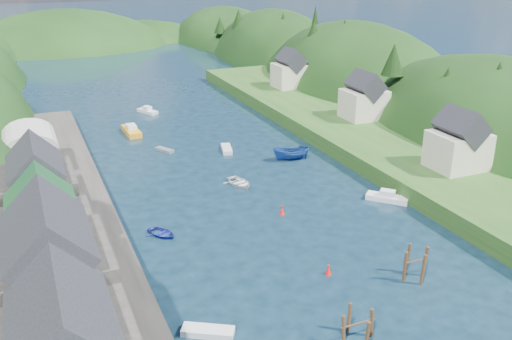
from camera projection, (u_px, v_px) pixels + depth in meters
name	position (u px, v px, depth m)	size (l,w,h in m)	color
ground	(203.00, 148.00, 92.71)	(600.00, 600.00, 0.00)	black
hillside_right	(355.00, 122.00, 133.23)	(36.00, 245.56, 48.00)	black
far_hills	(100.00, 73.00, 203.55)	(103.00, 68.00, 44.00)	black
hill_trees	(177.00, 65.00, 101.34)	(91.77, 145.84, 12.63)	black
quay_left	(69.00, 257.00, 57.85)	(12.00, 110.00, 2.00)	#2D2B28
quayside_buildings	(52.00, 275.00, 43.24)	(8.00, 35.84, 12.90)	#2D2B28
boat_sheds	(33.00, 161.00, 71.90)	(7.00, 21.00, 7.50)	#2D2D30
terrace_right	(368.00, 140.00, 92.79)	(16.00, 120.00, 2.40)	#234719
right_bank_cottages	(358.00, 99.00, 99.36)	(9.00, 59.24, 8.41)	beige
piling_cluster_near	(358.00, 329.00, 46.69)	(3.22, 3.00, 3.31)	#382314
piling_cluster_far	(415.00, 266.00, 55.47)	(2.87, 2.71, 3.84)	#382314
channel_buoy_near	(329.00, 270.00, 56.43)	(0.70, 0.70, 1.10)	red
channel_buoy_far	(282.00, 210.00, 69.42)	(0.70, 0.70, 1.10)	red
moored_boats	(247.00, 203.00, 71.14)	(37.31, 88.91, 2.22)	silver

